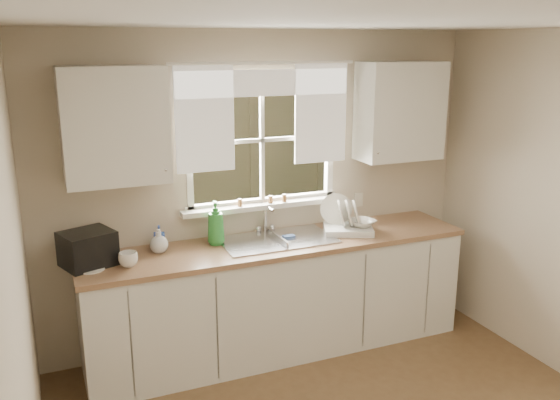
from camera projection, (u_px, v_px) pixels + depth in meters
name	position (u px, v px, depth m)	size (l,w,h in m)	color
room_walls	(414.00, 284.00, 2.93)	(3.62, 4.02, 2.50)	beige
ceiling	(422.00, 19.00, 2.67)	(3.60, 4.00, 0.02)	silver
window	(263.00, 161.00, 4.71)	(1.38, 0.16, 1.06)	white
curtains	(265.00, 105.00, 4.55)	(1.50, 0.03, 0.81)	white
base_cabinets	(279.00, 298.00, 4.69)	(3.00, 0.62, 0.87)	silver
countertop	(279.00, 244.00, 4.58)	(3.04, 0.65, 0.04)	#926B49
upper_cabinet_left	(114.00, 126.00, 4.03)	(0.70, 0.33, 0.80)	silver
upper_cabinet_right	(400.00, 111.00, 4.89)	(0.70, 0.33, 0.80)	silver
wall_outlet	(359.00, 200.00, 5.13)	(0.08, 0.01, 0.12)	beige
sill_jars	(265.00, 200.00, 4.73)	(0.42, 0.04, 0.06)	brown
sink	(277.00, 249.00, 4.62)	(0.88, 0.52, 0.40)	#B7B7BC
dish_rack	(347.00, 224.00, 4.78)	(0.47, 0.42, 0.30)	silver
bowl	(362.00, 223.00, 4.78)	(0.21, 0.21, 0.05)	white
soap_bottle_a	(216.00, 223.00, 4.47)	(0.13, 0.13, 0.34)	#2D8A34
soap_bottle_b	(159.00, 237.00, 4.38)	(0.08, 0.08, 0.18)	#2F50B2
soap_bottle_c	(159.00, 241.00, 4.32)	(0.14, 0.14, 0.17)	beige
saucer	(90.00, 269.00, 4.01)	(0.19, 0.19, 0.01)	silver
cup	(128.00, 259.00, 4.05)	(0.13, 0.13, 0.10)	silver
black_appliance	(88.00, 249.00, 4.06)	(0.33, 0.29, 0.24)	black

